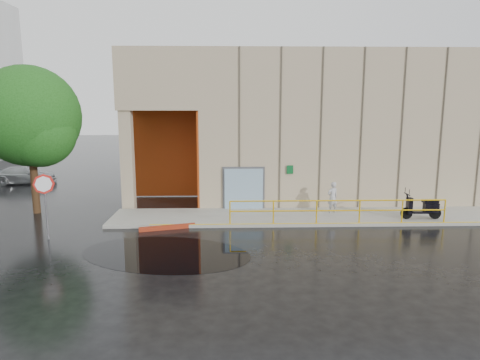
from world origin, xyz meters
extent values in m
plane|color=black|center=(0.00, 0.00, 0.00)|extent=(120.00, 120.00, 0.00)
cube|color=gray|center=(4.00, 4.50, 0.07)|extent=(20.00, 3.00, 0.15)
cube|color=tan|center=(6.00, 11.00, 4.00)|extent=(16.00, 10.00, 8.00)
cube|color=tan|center=(-4.00, 11.00, 6.50)|extent=(4.00, 10.00, 3.00)
cube|color=tan|center=(-5.60, 6.40, 2.50)|extent=(0.60, 0.60, 5.00)
cube|color=#AF3710|center=(-4.00, 9.50, 2.50)|extent=(3.80, 0.15, 4.90)
cube|color=#AF3710|center=(-2.05, 7.75, 2.50)|extent=(0.10, 3.50, 4.90)
cube|color=#8FADC3|center=(0.20, 5.88, 1.15)|extent=(1.90, 0.10, 2.00)
cube|color=slate|center=(0.20, 5.96, 1.15)|extent=(2.10, 0.06, 2.20)
cube|color=#0B4F21|center=(2.50, 5.94, 2.10)|extent=(0.32, 0.04, 0.42)
cylinder|color=#DDA80B|center=(4.25, 3.15, 1.15)|extent=(9.50, 0.06, 0.06)
cylinder|color=#DDA80B|center=(4.25, 3.15, 0.70)|extent=(9.50, 0.06, 0.06)
imported|color=#ACACB1|center=(4.42, 4.92, 0.90)|extent=(0.65, 0.55, 1.51)
cylinder|color=black|center=(7.52, 3.68, 0.41)|extent=(0.53, 0.11, 0.53)
cylinder|color=black|center=(8.84, 3.66, 0.41)|extent=(0.53, 0.11, 0.53)
cylinder|color=slate|center=(-7.75, 1.64, 1.15)|extent=(0.07, 0.07, 2.29)
cylinder|color=red|center=(-7.75, 1.61, 2.24)|extent=(0.74, 0.36, 0.79)
cylinder|color=white|center=(-7.75, 1.58, 2.24)|extent=(0.58, 0.26, 0.63)
cube|color=maroon|center=(-3.19, 2.84, 0.09)|extent=(2.36, 0.82, 0.18)
cube|color=black|center=(-2.84, -0.19, 0.00)|extent=(6.95, 5.20, 0.01)
imported|color=#A2A5A9|center=(-14.31, 13.88, 0.58)|extent=(4.22, 2.22, 1.17)
cylinder|color=#311D10|center=(-10.04, 5.89, 1.65)|extent=(0.36, 0.36, 3.31)
sphere|color=#1A4C1D|center=(-10.04, 5.89, 4.74)|extent=(4.79, 4.79, 4.79)
sphere|color=#1A4C1D|center=(-9.44, 5.54, 4.03)|extent=(3.35, 3.35, 3.35)
camera|label=1|loc=(-0.58, -14.93, 5.31)|focal=32.00mm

